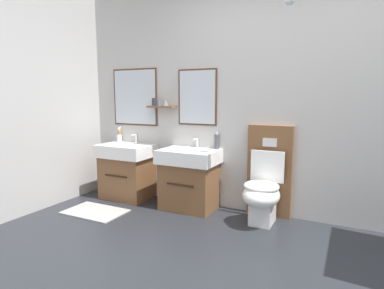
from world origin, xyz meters
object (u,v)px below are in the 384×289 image
at_px(toilet, 265,186).
at_px(soap_dispenser, 217,141).
at_px(toothbrush_cup, 119,137).
at_px(vanity_sink_left, 127,170).
at_px(vanity_sink_right, 189,178).

height_order(toilet, soap_dispenser, toilet).
relative_size(toilet, toothbrush_cup, 4.85).
relative_size(vanity_sink_left, toothbrush_cup, 3.40).
height_order(vanity_sink_left, vanity_sink_right, same).
xyz_separation_m(vanity_sink_right, toilet, (0.88, 0.01, 0.01)).
relative_size(vanity_sink_left, toilet, 0.70).
distance_m(vanity_sink_left, toilet, 1.78).
xyz_separation_m(vanity_sink_left, soap_dispenser, (1.16, 0.18, 0.42)).
bearing_deg(vanity_sink_left, toilet, 0.43).
relative_size(vanity_sink_left, soap_dispenser, 3.41).
height_order(vanity_sink_right, toothbrush_cup, toothbrush_cup).
relative_size(vanity_sink_right, toothbrush_cup, 3.40).
distance_m(vanity_sink_right, toilet, 0.88).
distance_m(toothbrush_cup, soap_dispenser, 1.42).
bearing_deg(vanity_sink_right, vanity_sink_left, 180.00).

